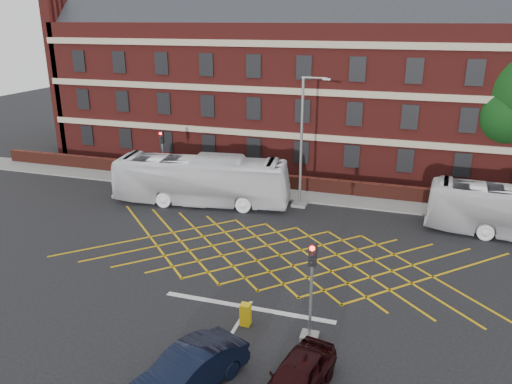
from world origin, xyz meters
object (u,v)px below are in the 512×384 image
(traffic_light_near, at_px, (311,301))
(direction_signs, at_px, (164,166))
(utility_cabinet, at_px, (245,314))
(bus_left, at_px, (201,180))
(car_maroon, at_px, (297,377))
(traffic_light_far, at_px, (163,163))
(street_lamp, at_px, (302,164))
(car_navy, at_px, (188,371))

(traffic_light_near, relative_size, direction_signs, 1.94)
(traffic_light_near, distance_m, utility_cabinet, 3.08)
(utility_cabinet, bearing_deg, direction_signs, 127.08)
(traffic_light_near, bearing_deg, direction_signs, 132.56)
(bus_left, distance_m, car_maroon, 19.63)
(traffic_light_far, distance_m, utility_cabinet, 20.00)
(traffic_light_far, relative_size, street_lamp, 0.48)
(utility_cabinet, bearing_deg, bus_left, 120.51)
(car_maroon, xyz_separation_m, utility_cabinet, (-3.03, 3.37, -0.20))
(car_maroon, bearing_deg, street_lamp, 114.59)
(car_navy, height_order, street_lamp, street_lamp)
(bus_left, distance_m, utility_cabinet, 15.19)
(car_navy, xyz_separation_m, traffic_light_far, (-11.47, 20.18, 1.00))
(bus_left, height_order, utility_cabinet, bus_left)
(street_lamp, bearing_deg, traffic_light_near, -75.77)
(traffic_light_far, xyz_separation_m, street_lamp, (11.15, -1.25, 1.26))
(car_navy, distance_m, traffic_light_far, 23.24)
(traffic_light_far, bearing_deg, utility_cabinet, -52.67)
(traffic_light_far, bearing_deg, car_maroon, -51.82)
(car_navy, height_order, traffic_light_near, traffic_light_near)
(bus_left, relative_size, traffic_light_near, 2.86)
(traffic_light_near, bearing_deg, street_lamp, 104.23)
(car_navy, xyz_separation_m, direction_signs, (-11.71, 20.64, 0.61))
(street_lamp, bearing_deg, direction_signs, 171.47)
(car_maroon, height_order, traffic_light_far, traffic_light_far)
(street_lamp, height_order, utility_cabinet, street_lamp)
(street_lamp, height_order, direction_signs, street_lamp)
(traffic_light_far, relative_size, utility_cabinet, 4.35)
(traffic_light_near, xyz_separation_m, street_lamp, (-3.75, 14.77, 1.26))
(car_navy, relative_size, street_lamp, 0.53)
(car_maroon, height_order, traffic_light_near, traffic_light_near)
(street_lamp, xyz_separation_m, utility_cabinet, (0.95, -14.62, -2.53))
(traffic_light_near, distance_m, street_lamp, 15.29)
(bus_left, bearing_deg, utility_cabinet, -157.00)
(car_maroon, bearing_deg, traffic_light_far, 140.29)
(traffic_light_near, height_order, direction_signs, traffic_light_near)
(traffic_light_far, bearing_deg, bus_left, -32.64)
(car_maroon, distance_m, street_lamp, 18.58)
(direction_signs, height_order, utility_cabinet, direction_signs)
(bus_left, relative_size, direction_signs, 5.55)
(bus_left, xyz_separation_m, traffic_light_far, (-4.42, 2.83, 0.06))
(traffic_light_far, bearing_deg, car_navy, -60.39)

